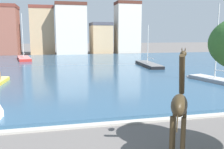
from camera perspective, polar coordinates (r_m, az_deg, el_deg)
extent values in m
cube|color=#2D5170|center=(38.38, -7.64, 1.61)|extent=(82.58, 48.76, 0.32)
cube|color=#ADA89E|center=(14.62, 1.83, -10.96)|extent=(82.58, 0.50, 0.12)
cylinder|color=#382B19|center=(10.87, 13.87, -12.85)|extent=(0.15, 0.15, 2.11)
cylinder|color=#382B19|center=(10.85, 16.02, -12.98)|extent=(0.15, 0.15, 2.11)
cylinder|color=#382B19|center=(9.89, 13.32, -15.08)|extent=(0.15, 0.15, 2.11)
cylinder|color=#382B19|center=(9.87, 15.70, -15.23)|extent=(0.15, 0.15, 2.11)
ellipsoid|color=#382B19|center=(9.92, 15.05, -6.75)|extent=(1.38, 1.71, 0.80)
cylinder|color=#382B19|center=(10.71, 15.63, -0.11)|extent=(0.78, 1.06, 1.80)
ellipsoid|color=#382B19|center=(11.06, 15.95, 4.57)|extent=(0.49, 0.56, 0.27)
cone|color=#382B19|center=(11.05, 15.65, 5.67)|extent=(0.06, 0.06, 0.15)
cone|color=#382B19|center=(11.04, 16.34, 5.64)|extent=(0.06, 0.06, 0.15)
cylinder|color=#382B19|center=(9.28, 14.65, -10.01)|extent=(0.16, 0.22, 0.85)
cube|color=red|center=(51.14, -19.40, 3.27)|extent=(3.55, 8.71, 0.78)
ellipsoid|color=red|center=(55.15, -19.67, 3.64)|extent=(2.39, 3.25, 0.74)
cube|color=#C7716E|center=(51.11, -19.42, 3.74)|extent=(3.48, 8.54, 0.06)
cylinder|color=silver|center=(51.57, -19.71, 8.35)|extent=(0.12, 0.12, 8.28)
cylinder|color=silver|center=(50.20, -19.41, 4.65)|extent=(0.59, 2.94, 0.08)
cube|color=#939399|center=(27.45, 23.05, -1.65)|extent=(3.24, 6.89, 0.63)
ellipsoid|color=#939399|center=(29.56, 18.40, -0.67)|extent=(2.06, 2.63, 0.60)
cube|color=#B1B1B5|center=(27.39, 23.10, -0.94)|extent=(3.18, 6.75, 0.06)
cylinder|color=silver|center=(27.37, 22.78, 6.88)|extent=(0.12, 0.12, 7.47)
ellipsoid|color=gold|center=(29.05, -24.22, -1.17)|extent=(1.97, 1.95, 0.61)
cube|color=black|center=(38.83, 8.33, 1.99)|extent=(2.48, 8.56, 0.74)
ellipsoid|color=black|center=(42.65, 6.69, 2.64)|extent=(1.94, 3.06, 0.70)
cube|color=slate|center=(38.79, 8.35, 2.57)|extent=(2.43, 8.39, 0.06)
cylinder|color=silver|center=(39.18, 8.16, 6.83)|extent=(0.12, 0.12, 5.78)
cylinder|color=silver|center=(37.90, 8.77, 3.73)|extent=(0.26, 2.96, 0.08)
cube|color=#8E5142|center=(67.50, -24.22, 8.76)|extent=(8.75, 7.82, 11.36)
cube|color=tan|center=(68.05, -15.50, 9.28)|extent=(5.96, 6.20, 11.53)
cube|color=brown|center=(68.40, -15.73, 14.45)|extent=(6.08, 6.33, 0.80)
cube|color=beige|center=(64.45, -9.35, 9.74)|extent=(7.45, 6.56, 12.01)
cube|color=#51281E|center=(64.86, -9.50, 15.40)|extent=(7.59, 6.69, 0.80)
cube|color=tan|center=(68.00, -2.57, 7.89)|extent=(5.19, 7.37, 7.48)
cube|color=#42424C|center=(68.04, -2.59, 11.38)|extent=(5.29, 7.51, 0.80)
cube|color=beige|center=(68.02, 3.49, 10.16)|extent=(6.16, 5.13, 12.88)
cube|color=#51281E|center=(68.51, 3.55, 15.89)|extent=(6.28, 5.23, 0.80)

